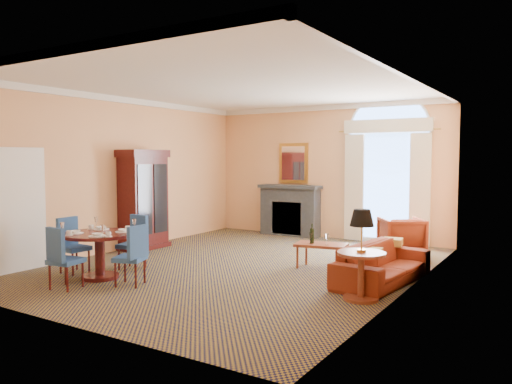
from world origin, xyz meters
The scene contains 12 objects.
ground centered at (0.00, 0.00, 0.00)m, with size 7.50×7.50×0.00m, color #14163F.
room_envelope centered at (-0.03, 0.67, 2.51)m, with size 6.04×7.52×3.45m.
armoire centered at (-2.72, 0.31, 1.02)m, with size 0.60×1.07×2.11m.
dining_table centered at (-1.40, -2.01, 0.55)m, with size 1.18×1.18×0.94m.
dining_chair_north centered at (-1.46, -1.16, 0.53)m, with size 0.50×0.50×0.93m.
dining_chair_south centered at (-1.32, -2.79, 0.53)m, with size 0.48×0.48×0.93m.
dining_chair_east centered at (-0.57, -2.07, 0.53)m, with size 0.54×0.54×0.93m.
dining_chair_west centered at (-2.16, -1.97, 0.53)m, with size 0.44×0.43×0.93m.
sofa centered at (2.55, 0.14, 0.30)m, with size 2.04×0.80×0.60m, color maroon.
armchair centered at (2.16, 2.57, 0.37)m, with size 0.80×0.82×0.75m, color maroon.
coffee_table centered at (1.33, 0.49, 0.42)m, with size 0.96×0.65×0.79m.
side_table centered at (2.60, -0.95, 0.75)m, with size 0.66×0.66×1.22m.
Camera 1 is at (4.94, -7.41, 1.95)m, focal length 35.00 mm.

